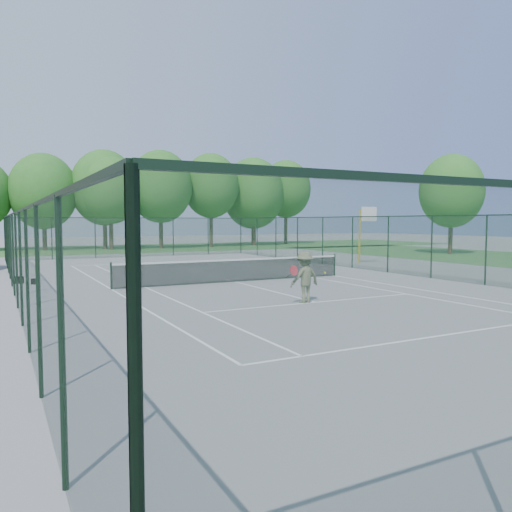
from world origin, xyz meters
The scene contains 12 objects.
ground centered at (0.00, 0.00, 0.00)m, with size 140.00×140.00×0.00m, color gray.
grass_far centered at (0.00, 30.00, 0.01)m, with size 80.00×16.00×0.01m, color #397030.
grass_side centered at (24.00, 4.00, 0.01)m, with size 14.00×40.00×0.01m, color #397030.
court_lines centered at (0.00, 0.00, 0.00)m, with size 11.05×23.85×0.01m.
tennis_net centered at (0.00, 0.00, 0.58)m, with size 11.08×0.08×1.10m.
fence_enclosure centered at (0.00, 0.00, 1.56)m, with size 18.05×36.05×3.02m.
tree_line_far centered at (0.00, 30.00, 5.99)m, with size 39.40×6.40×9.70m.
basketball_goal centered at (11.56, 4.98, 2.57)m, with size 1.20×1.43×3.65m.
tree_side centered at (24.21, 9.15, 5.24)m, with size 5.25×5.25×8.31m.
sports_bag_a centered at (-8.72, 3.91, 0.16)m, with size 0.40×0.24×0.32m, color black.
sports_bag_b centered at (-8.08, 3.33, 0.12)m, with size 0.32×0.20×0.25m, color black.
tennis_player centered at (-0.39, -6.28, 0.86)m, with size 2.00×0.80×1.72m.
Camera 1 is at (-9.55, -20.27, 2.74)m, focal length 35.00 mm.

